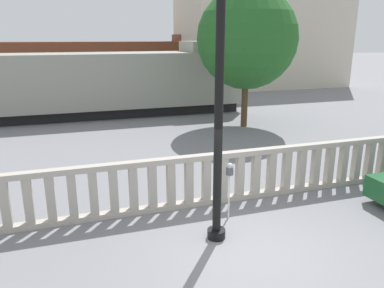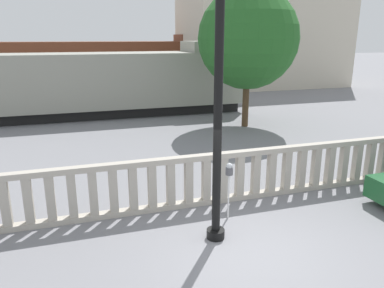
{
  "view_description": "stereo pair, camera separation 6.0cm",
  "coord_description": "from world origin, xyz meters",
  "px_view_note": "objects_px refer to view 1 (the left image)",
  "views": [
    {
      "loc": [
        -3.2,
        -6.17,
        4.32
      ],
      "look_at": [
        -0.07,
        3.47,
        1.4
      ],
      "focal_mm": 35.0,
      "sensor_mm": 36.0,
      "label": 1
    },
    {
      "loc": [
        -3.14,
        -6.19,
        4.32
      ],
      "look_at": [
        -0.07,
        3.47,
        1.4
      ],
      "focal_mm": 35.0,
      "sensor_mm": 36.0,
      "label": 2
    }
  ],
  "objects_px": {
    "lamppost": "(219,85)",
    "parking_meter": "(230,174)",
    "tree_left": "(247,39)",
    "train_far": "(94,64)",
    "train_near": "(34,86)"
  },
  "relations": [
    {
      "from": "train_far",
      "to": "parking_meter",
      "type": "bearing_deg",
      "value": -87.04
    },
    {
      "from": "parking_meter",
      "to": "tree_left",
      "type": "bearing_deg",
      "value": 62.3
    },
    {
      "from": "lamppost",
      "to": "train_near",
      "type": "relative_size",
      "value": 0.27
    },
    {
      "from": "train_far",
      "to": "tree_left",
      "type": "distance_m",
      "value": 18.6
    },
    {
      "from": "lamppost",
      "to": "parking_meter",
      "type": "relative_size",
      "value": 4.43
    },
    {
      "from": "lamppost",
      "to": "tree_left",
      "type": "bearing_deg",
      "value": 61.3
    },
    {
      "from": "train_far",
      "to": "tree_left",
      "type": "relative_size",
      "value": 3.21
    },
    {
      "from": "train_near",
      "to": "tree_left",
      "type": "distance_m",
      "value": 11.32
    },
    {
      "from": "parking_meter",
      "to": "train_near",
      "type": "xyz_separation_m",
      "value": [
        -5.29,
        13.69,
        0.66
      ]
    },
    {
      "from": "lamppost",
      "to": "parking_meter",
      "type": "distance_m",
      "value": 2.45
    },
    {
      "from": "lamppost",
      "to": "train_far",
      "type": "bearing_deg",
      "value": 91.53
    },
    {
      "from": "parking_meter",
      "to": "tree_left",
      "type": "height_order",
      "value": "tree_left"
    },
    {
      "from": "lamppost",
      "to": "tree_left",
      "type": "xyz_separation_m",
      "value": [
        5.29,
        9.67,
        0.83
      ]
    },
    {
      "from": "lamppost",
      "to": "train_near",
      "type": "height_order",
      "value": "lamppost"
    },
    {
      "from": "parking_meter",
      "to": "tree_left",
      "type": "relative_size",
      "value": 0.22
    }
  ]
}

